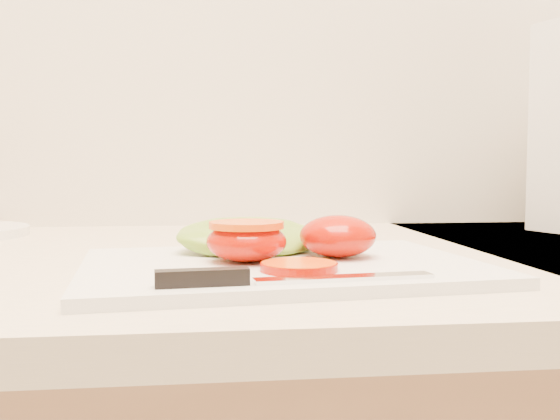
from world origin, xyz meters
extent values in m
cube|color=beige|center=(0.00, 1.68, 0.92)|extent=(3.92, 0.65, 0.03)
cube|color=silver|center=(-0.07, 1.54, 0.94)|extent=(0.37, 0.28, 0.01)
ellipsoid|color=#BF1A00|center=(-0.01, 1.56, 0.96)|extent=(0.07, 0.07, 0.04)
ellipsoid|color=#BF1A00|center=(-0.10, 1.54, 0.96)|extent=(0.07, 0.07, 0.04)
cylinder|color=#E33E05|center=(-0.10, 1.54, 0.97)|extent=(0.07, 0.07, 0.01)
cylinder|color=#FD5E0C|center=(-0.06, 1.49, 0.94)|extent=(0.06, 0.06, 0.01)
ellipsoid|color=#8FB42F|center=(-0.09, 1.61, 0.95)|extent=(0.17, 0.13, 0.03)
cube|color=silver|center=(-0.03, 1.45, 0.94)|extent=(0.14, 0.03, 0.00)
cube|color=black|center=(-0.13, 1.44, 0.95)|extent=(0.07, 0.02, 0.01)
camera|label=1|loc=(-0.13, 1.00, 1.02)|focal=40.00mm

